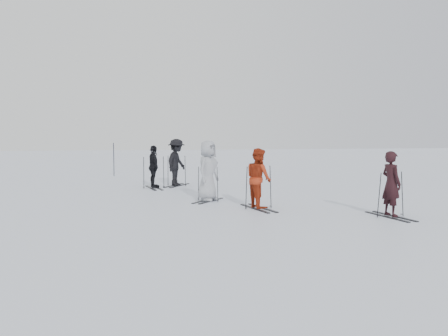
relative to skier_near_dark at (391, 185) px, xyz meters
name	(u,v)px	position (x,y,z in m)	size (l,w,h in m)	color
ground	(231,200)	(-3.30, 4.06, -0.85)	(120.00, 120.00, 0.00)	silver
skier_near_dark	(391,185)	(0.00, 0.00, 0.00)	(0.62, 0.41, 1.70)	black
skier_red	(259,179)	(-2.97, 2.07, 0.02)	(0.85, 0.66, 1.75)	maroon
skier_grey	(208,171)	(-4.11, 3.94, 0.13)	(0.96, 0.62, 1.96)	#999DA2
skier_uphill_left	(154,167)	(-5.57, 8.02, 0.02)	(1.02, 0.42, 1.73)	black
skier_uphill_far	(177,163)	(-4.54, 8.72, 0.15)	(1.29, 0.74, 2.00)	black
skis_near_dark	(391,194)	(0.00, 0.00, -0.24)	(0.89, 1.68, 1.22)	black
skis_red	(259,187)	(-2.97, 2.07, -0.20)	(0.94, 1.78, 1.30)	black
skis_grey	(208,183)	(-4.11, 3.94, -0.27)	(0.85, 1.60, 1.17)	black
skis_uphill_left	(154,172)	(-5.57, 8.02, -0.18)	(0.98, 1.85, 1.35)	black
skis_uphill_far	(177,170)	(-4.54, 8.72, -0.17)	(0.98, 1.85, 1.35)	black
piste_marker	(114,159)	(-7.26, 14.38, 0.05)	(0.04, 0.04, 1.79)	black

